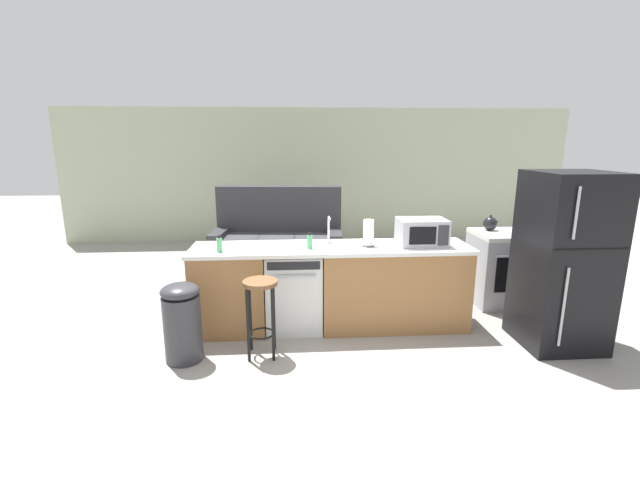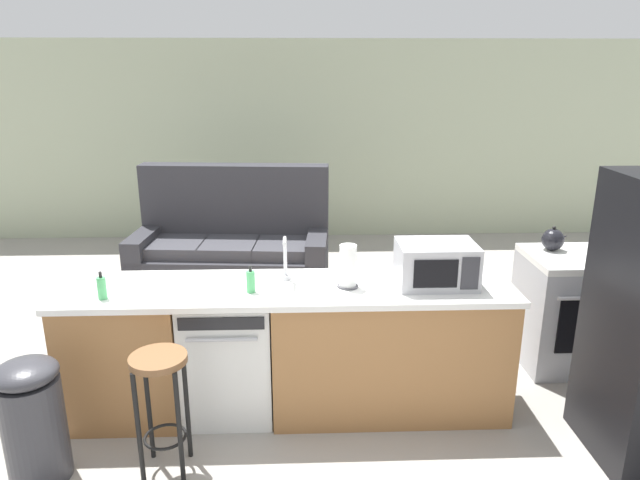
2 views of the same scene
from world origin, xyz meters
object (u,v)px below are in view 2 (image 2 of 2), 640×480
kettle (553,239)px  bar_stool (161,389)px  dishwasher (229,353)px  trash_bin (33,419)px  stove_range (573,310)px  soap_bottle (251,281)px  couch (233,250)px  dish_soap_bottle (102,288)px  microwave (436,264)px  paper_towel_roll (348,267)px

kettle → bar_stool: 3.06m
dishwasher → trash_bin: dishwasher is taller
dishwasher → stove_range: 2.66m
soap_bottle → couch: (-0.40, 2.43, -0.58)m
dishwasher → bar_stool: (-0.31, -0.61, 0.11)m
dish_soap_bottle → couch: bearing=78.6°
microwave → soap_bottle: microwave is taller
kettle → trash_bin: (-3.46, -1.32, -0.61)m
soap_bottle → trash_bin: size_ratio=0.24×
soap_bottle → dish_soap_bottle: bearing=-175.3°
soap_bottle → dish_soap_bottle: size_ratio=1.00×
stove_range → couch: (-2.83, 1.79, -0.06)m
kettle → paper_towel_roll: bearing=-156.9°
kettle → dishwasher: bearing=-164.4°
couch → stove_range: bearing=-32.3°
dishwasher → kettle: 2.59m
bar_stool → kettle: bearing=25.2°
microwave → couch: 2.90m
dishwasher → kettle: bearing=15.6°
microwave → dishwasher: bearing=179.9°
paper_towel_roll → soap_bottle: size_ratio=1.60×
microwave → dish_soap_bottle: microwave is taller
dish_soap_bottle → dishwasher: bearing=12.9°
dishwasher → trash_bin: size_ratio=1.14×
bar_stool → dish_soap_bottle: bearing=133.7°
dish_soap_bottle → bar_stool: dish_soap_bottle is taller
soap_bottle → paper_towel_roll: bearing=6.3°
stove_range → dish_soap_bottle: (-3.33, -0.72, 0.52)m
soap_bottle → couch: couch is taller
dish_soap_bottle → couch: (0.51, 2.50, -0.58)m
microwave → soap_bottle: 1.20m
trash_bin → stove_range: bearing=18.2°
dish_soap_bottle → couch: couch is taller
microwave → trash_bin: bearing=-164.9°
microwave → couch: couch is taller
soap_bottle → stove_range: bearing=14.8°
stove_range → paper_towel_roll: bearing=-162.5°
bar_stool → couch: 2.95m
soap_bottle → bar_stool: soap_bottle is taller
dishwasher → dish_soap_bottle: 0.93m
bar_stool → trash_bin: 0.73m
kettle → couch: bearing=148.1°
microwave → paper_towel_roll: bearing=-177.7°
paper_towel_roll → dish_soap_bottle: bearing=-174.6°
soap_bottle → dishwasher: bearing=151.4°
microwave → bar_stool: 1.85m
stove_range → couch: size_ratio=0.44×
dishwasher → bar_stool: size_ratio=1.14×
dishwasher → kettle: size_ratio=4.10×
paper_towel_roll → trash_bin: bearing=-161.1°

